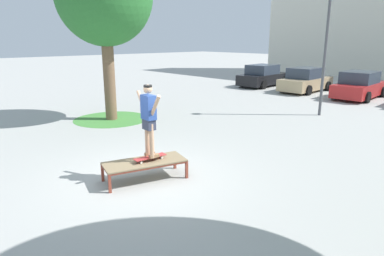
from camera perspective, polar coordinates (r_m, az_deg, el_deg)
ground_plane at (r=8.40m, az=-7.64°, el=-8.16°), size 120.00×120.00×0.00m
skate_box at (r=8.14m, az=-7.86°, el=-5.79°), size 1.25×2.04×0.46m
skateboard at (r=8.14m, az=-6.99°, el=-4.85°), size 0.27×0.81×0.09m
skater at (r=7.87m, az=-7.20°, el=2.00°), size 1.00×0.31×1.69m
grass_patch_near_left at (r=14.63m, az=-13.20°, el=1.47°), size 3.09×3.09×0.01m
car_black at (r=24.75m, az=11.72°, el=8.42°), size 2.16×4.32×1.50m
car_tan at (r=22.86m, az=18.36°, el=7.49°), size 2.09×4.28×1.50m
car_red at (r=21.36m, az=26.09°, el=6.30°), size 2.12×4.30×1.50m
light_post at (r=15.69m, az=21.67°, el=15.79°), size 0.36×0.36×5.83m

